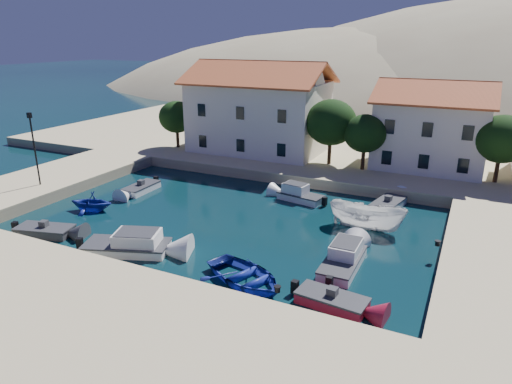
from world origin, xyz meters
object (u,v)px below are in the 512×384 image
(building_mid, at_px, (432,124))
(lamppost, at_px, (34,142))
(rowboat_south, at_px, (245,282))
(boat_east, at_px, (366,229))
(cabin_cruiser_south, at_px, (127,245))
(cabin_cruiser_east, at_px, (343,261))
(building_left, at_px, (259,106))

(building_mid, distance_m, lamppost, 36.21)
(rowboat_south, distance_m, boat_east, 11.36)
(cabin_cruiser_south, distance_m, boat_east, 16.64)
(building_mid, height_order, boat_east, building_mid)
(lamppost, xyz_separation_m, cabin_cruiser_east, (27.28, -1.45, -4.28))
(rowboat_south, relative_size, cabin_cruiser_east, 1.12)
(building_left, xyz_separation_m, boat_east, (15.71, -15.04, -5.94))
(building_mid, height_order, lamppost, building_mid)
(rowboat_south, bearing_deg, boat_east, -1.13)
(building_mid, bearing_deg, building_left, -176.82)
(building_left, bearing_deg, lamppost, -119.90)
(cabin_cruiser_south, height_order, cabin_cruiser_east, same)
(lamppost, bearing_deg, boat_east, 10.33)
(building_left, relative_size, building_mid, 1.40)
(building_mid, relative_size, lamppost, 1.69)
(building_left, xyz_separation_m, rowboat_south, (11.30, -25.50, -5.94))
(building_left, xyz_separation_m, cabin_cruiser_east, (15.78, -21.45, -5.46))
(cabin_cruiser_south, bearing_deg, building_mid, 39.81)
(building_left, xyz_separation_m, building_mid, (18.00, 1.00, -0.71))
(cabin_cruiser_south, bearing_deg, lamppost, 139.11)
(lamppost, distance_m, cabin_cruiser_south, 15.78)
(cabin_cruiser_south, height_order, rowboat_south, cabin_cruiser_south)
(cabin_cruiser_east, bearing_deg, cabin_cruiser_south, 106.25)
(cabin_cruiser_east, relative_size, boat_east, 0.85)
(lamppost, xyz_separation_m, cabin_cruiser_south, (14.20, -5.39, -4.28))
(building_mid, bearing_deg, cabin_cruiser_east, -95.66)
(cabin_cruiser_south, distance_m, rowboat_south, 8.62)
(lamppost, height_order, cabin_cruiser_east, lamppost)
(lamppost, height_order, boat_east, lamppost)
(cabin_cruiser_east, bearing_deg, building_mid, -6.20)
(building_mid, bearing_deg, lamppost, -144.55)
(lamppost, bearing_deg, building_mid, 35.45)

